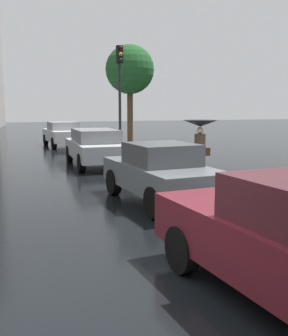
# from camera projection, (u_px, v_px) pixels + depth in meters

# --- Properties ---
(ground) EXTENTS (120.00, 120.00, 0.00)m
(ground) POSITION_uv_depth(u_px,v_px,m) (78.00, 310.00, 4.57)
(ground) COLOR black
(car_grey_near_kerb) EXTENTS (1.98, 3.94, 1.44)m
(car_grey_near_kerb) POSITION_uv_depth(u_px,v_px,m) (161.00, 172.00, 9.68)
(car_grey_near_kerb) COLOR slate
(car_grey_near_kerb) RESTS_ON ground
(car_silver_far_ahead) EXTENTS (1.88, 4.60, 1.43)m
(car_silver_far_ahead) POSITION_uv_depth(u_px,v_px,m) (95.00, 146.00, 15.78)
(car_silver_far_ahead) COLOR #B2B5BA
(car_silver_far_ahead) RESTS_ON ground
(car_white_behind_camera) EXTENTS (2.08, 4.03, 1.43)m
(car_white_behind_camera) POSITION_uv_depth(u_px,v_px,m) (63.00, 134.00, 23.51)
(car_white_behind_camera) COLOR silver
(car_white_behind_camera) RESTS_ON ground
(pedestrian_with_umbrella_near) EXTENTS (1.02, 1.02, 1.77)m
(pedestrian_with_umbrella_near) POSITION_uv_depth(u_px,v_px,m) (200.00, 133.00, 11.89)
(pedestrian_with_umbrella_near) COLOR black
(pedestrian_with_umbrella_near) RESTS_ON sidewalk_strip
(traffic_light) EXTENTS (0.26, 0.39, 4.79)m
(traffic_light) POSITION_uv_depth(u_px,v_px,m) (120.00, 81.00, 17.62)
(traffic_light) COLOR black
(traffic_light) RESTS_ON sidewalk_strip
(street_tree_near) EXTENTS (2.90, 2.90, 5.95)m
(street_tree_near) POSITION_uv_depth(u_px,v_px,m) (130.00, 70.00, 23.84)
(street_tree_near) COLOR #4C3823
(street_tree_near) RESTS_ON ground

